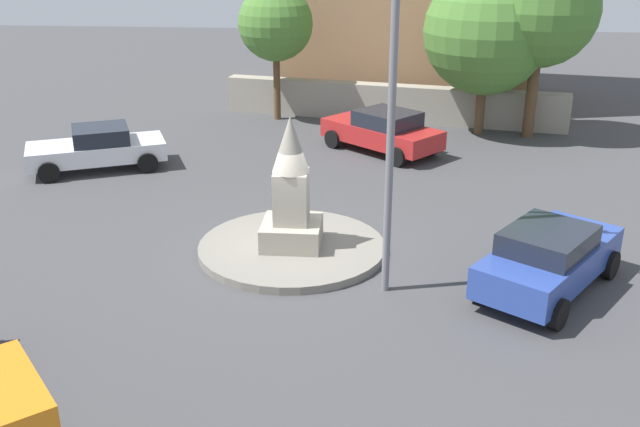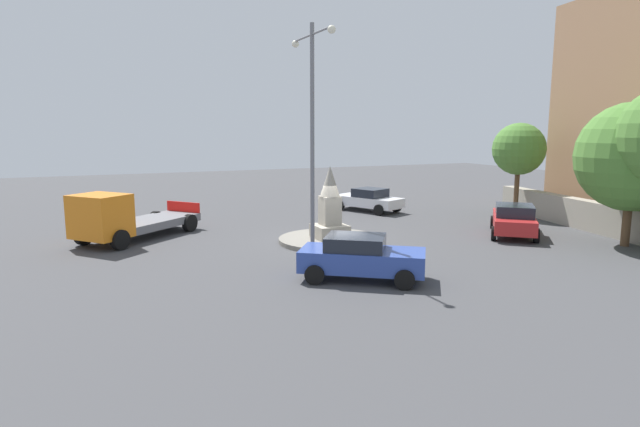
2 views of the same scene
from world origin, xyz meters
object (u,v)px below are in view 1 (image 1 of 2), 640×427
Objects in this scene: monument at (291,194)px; tree_near_wall at (487,31)px; tree_mid_cluster at (541,10)px; car_white_far_side at (98,148)px; streetlamp at (394,43)px; tree_far_corner at (276,24)px; car_blue_parked_left at (549,258)px; car_red_waiting at (383,131)px.

tree_near_wall is at bearing 62.79° from monument.
car_white_far_side is at bearing -160.65° from tree_mid_cluster.
tree_far_corner is (-4.34, 14.38, -1.46)m from streetlamp.
car_white_far_side is 0.69× the size of tree_mid_cluster.
car_white_far_side is (-6.92, 5.74, -0.77)m from monument.
car_blue_parked_left is 0.71× the size of tree_near_wall.
tree_mid_cluster is (5.25, 12.55, -0.66)m from streetlamp.
tree_mid_cluster reaches higher than car_white_far_side.
car_blue_parked_left reaches higher than car_red_waiting.
tree_far_corner is (-2.12, 12.61, 2.28)m from monument.
monument is 8.70m from car_red_waiting.
streetlamp is at bearing -112.70° from tree_mid_cluster.
monument is at bearing -39.68° from car_white_far_side.
tree_near_wall reaches higher than tree_far_corner.
streetlamp is at bearing -105.17° from tree_near_wall.
tree_far_corner is (-4.24, 4.20, 3.00)m from car_red_waiting.
car_blue_parked_left is at bearing -14.85° from monument.
tree_mid_cluster is at bearing 67.30° from streetlamp.
tree_near_wall is at bearing 89.70° from car_blue_parked_left.
car_blue_parked_left is (3.43, 0.27, -4.45)m from streetlamp.
tree_mid_cluster is (7.48, 10.79, 3.08)m from monument.
tree_far_corner is at bearing 169.23° from tree_mid_cluster.
car_red_waiting is at bearing 109.62° from car_blue_parked_left.
car_red_waiting is 0.66× the size of tree_mid_cluster.
tree_mid_cluster reaches higher than tree_near_wall.
streetlamp is at bearing -73.20° from tree_far_corner.
car_white_far_side is at bearing 140.32° from monument.
car_red_waiting is (-0.10, 10.18, -4.47)m from streetlamp.
monument reaches higher than car_blue_parked_left.
tree_mid_cluster is at bearing -10.77° from tree_far_corner.
car_blue_parked_left is 12.99m from tree_mid_cluster.
streetlamp is 1.91× the size of car_white_far_side.
car_red_waiting reaches higher than car_white_far_side.
streetlamp is 1.44× the size of tree_near_wall.
tree_far_corner is at bearing 106.80° from streetlamp.
tree_mid_cluster is at bearing 19.35° from car_white_far_side.
monument is 13.48m from tree_mid_cluster.
car_red_waiting is at bearing 16.49° from car_white_far_side.
tree_mid_cluster is 9.80m from tree_far_corner.
streetlamp reaches higher than monument.
tree_near_wall is at bearing 23.09° from car_white_far_side.
tree_mid_cluster is (14.39, 5.05, 3.85)m from car_white_far_side.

